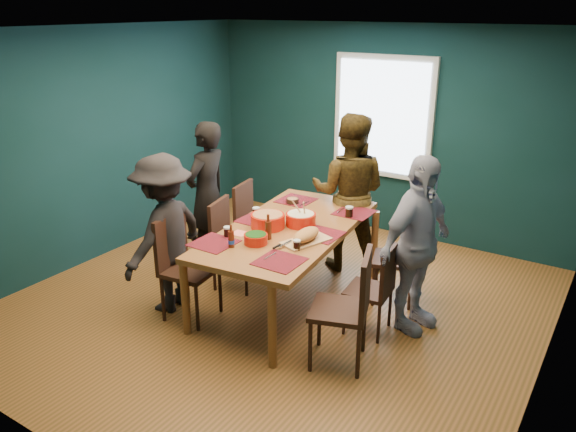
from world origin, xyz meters
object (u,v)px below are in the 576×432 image
object	(u,v)px
person_back	(349,193)
bowl_herbs	(256,238)
dining_table	(289,234)
chair_right_mid	(378,284)
chair_right_far	(404,252)
person_far_left	(207,195)
person_right	(416,245)
bowl_salad	(268,220)
chair_left_mid	(229,237)
cutting_board	(306,236)
bowl_dumpling	(301,219)
chair_left_far	(252,217)
chair_right_near	(351,301)
chair_left_near	(181,259)
person_near_left	(165,234)

from	to	relation	value
person_back	bowl_herbs	bearing A→B (deg)	67.33
dining_table	chair_right_mid	xyz separation A→B (m)	(0.99, -0.05, -0.26)
chair_right_far	person_far_left	world-z (taller)	person_far_left
person_right	bowl_herbs	xyz separation A→B (m)	(-1.26, -0.75, 0.04)
person_far_left	person_back	world-z (taller)	person_back
person_far_left	bowl_salad	distance (m)	1.21
person_back	bowl_herbs	world-z (taller)	person_back
chair_left_mid	cutting_board	distance (m)	1.17
person_back	bowl_dumpling	bearing A→B (deg)	70.38
chair_left_far	chair_right_far	xyz separation A→B (m)	(1.87, 0.07, -0.01)
chair_left_mid	chair_right_far	world-z (taller)	chair_left_mid
person_right	person_back	bearing A→B (deg)	66.51
bowl_dumpling	cutting_board	world-z (taller)	bowl_dumpling
chair_right_near	chair_left_far	bearing A→B (deg)	128.82
chair_right_near	bowl_herbs	size ratio (longest dim) A/B	4.69
person_back	bowl_salad	world-z (taller)	person_back
chair_right_far	bowl_herbs	distance (m)	1.58
bowl_dumpling	chair_left_near	bearing A→B (deg)	-133.06
chair_left_far	chair_left_near	world-z (taller)	chair_left_near
chair_right_mid	bowl_salad	distance (m)	1.24
person_right	bowl_dumpling	size ratio (longest dim) A/B	5.60
chair_left_far	chair_right_mid	world-z (taller)	chair_left_far
person_far_left	person_near_left	size ratio (longest dim) A/B	1.07
chair_left_far	cutting_board	bearing A→B (deg)	-42.89
chair_right_mid	person_back	xyz separation A→B (m)	(-0.89, 1.15, 0.40)
person_right	person_near_left	distance (m)	2.41
bowl_salad	cutting_board	xyz separation A→B (m)	(0.51, -0.11, -0.02)
chair_right_mid	person_near_left	bearing A→B (deg)	-166.56
chair_right_mid	person_right	size ratio (longest dim) A/B	0.51
person_far_left	person_right	bearing A→B (deg)	87.02
chair_left_far	bowl_herbs	world-z (taller)	chair_left_far
person_far_left	bowl_dumpling	bearing A→B (deg)	80.53
chair_left_mid	chair_right_far	bearing A→B (deg)	8.68
chair_right_far	bowl_herbs	world-z (taller)	chair_right_far
cutting_board	chair_left_far	bearing A→B (deg)	165.58
chair_right_far	cutting_board	bearing A→B (deg)	-143.75
person_near_left	bowl_dumpling	size ratio (longest dim) A/B	5.29
person_near_left	bowl_salad	distance (m)	1.02
person_back	chair_right_near	bearing A→B (deg)	99.81
chair_left_mid	bowl_dumpling	bearing A→B (deg)	-4.30
dining_table	chair_right_far	size ratio (longest dim) A/B	2.44
chair_left_near	person_back	world-z (taller)	person_back
chair_left_far	chair_right_near	world-z (taller)	chair_right_near
bowl_salad	bowl_dumpling	world-z (taller)	bowl_dumpling
person_near_left	bowl_salad	world-z (taller)	person_near_left
chair_left_far	bowl_herbs	size ratio (longest dim) A/B	4.40
cutting_board	chair_left_mid	bearing A→B (deg)	-171.98
cutting_board	chair_right_far	bearing A→B (deg)	74.17
person_right	dining_table	bearing A→B (deg)	115.04
chair_left_mid	person_right	xyz separation A→B (m)	(1.99, 0.25, 0.28)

